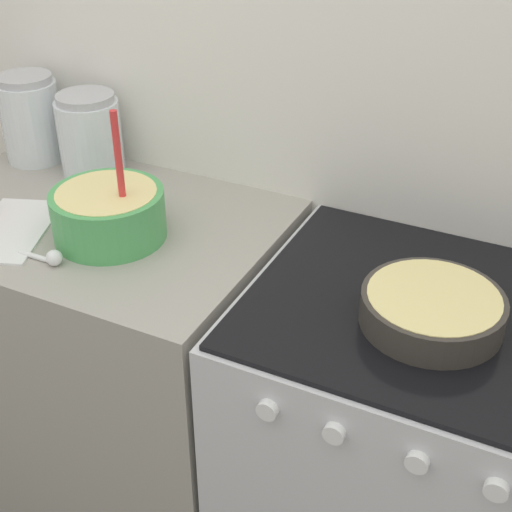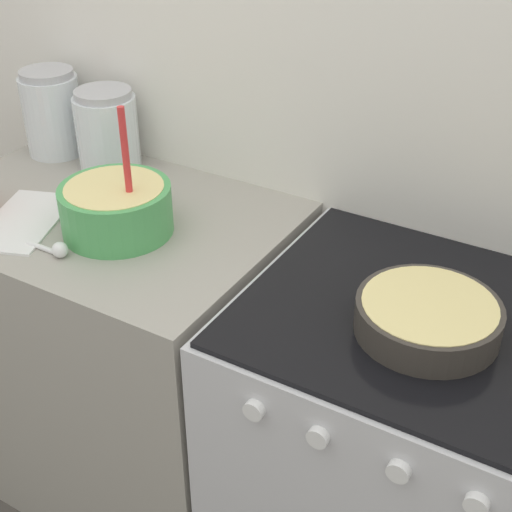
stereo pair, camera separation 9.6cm
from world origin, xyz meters
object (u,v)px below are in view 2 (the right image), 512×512
storage_jar_left (53,118)px  storage_jar_middle (108,135)px  mixing_bowl (116,206)px  baking_pan (428,317)px  stove (403,470)px

storage_jar_left → storage_jar_middle: size_ratio=1.10×
mixing_bowl → storage_jar_middle: mixing_bowl is taller
mixing_bowl → baking_pan: size_ratio=1.15×
baking_pan → storage_jar_left: bearing=167.4°
baking_pan → storage_jar_left: storage_jar_left is taller
storage_jar_left → baking_pan: bearing=-12.6°
stove → mixing_bowl: (-0.74, -0.05, 0.51)m
mixing_bowl → storage_jar_middle: size_ratio=1.44×
mixing_bowl → baking_pan: mixing_bowl is taller
stove → baking_pan: size_ratio=3.24×
mixing_bowl → baking_pan: 0.75m
baking_pan → storage_jar_middle: storage_jar_middle is taller
mixing_bowl → storage_jar_middle: (-0.25, 0.27, 0.03)m
stove → baking_pan: baking_pan is taller
baking_pan → storage_jar_middle: size_ratio=1.26×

